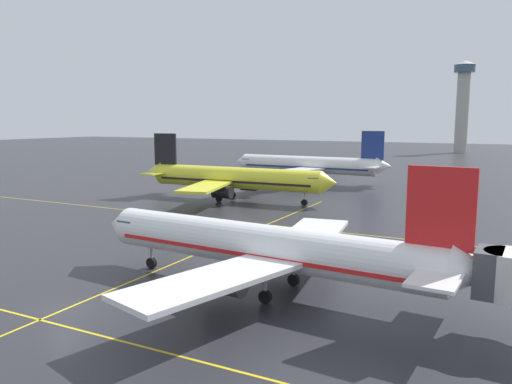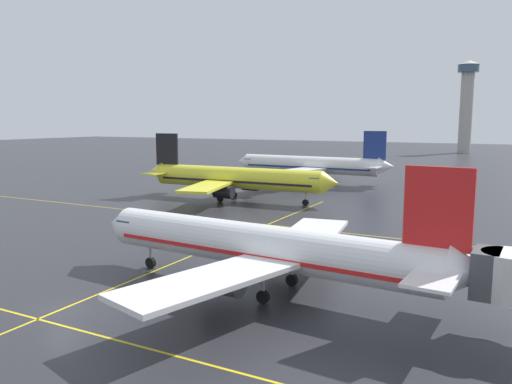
% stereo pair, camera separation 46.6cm
% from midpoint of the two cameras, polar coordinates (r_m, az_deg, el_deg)
% --- Properties ---
extents(ground_plane, '(600.00, 600.00, 0.00)m').
position_cam_midpoint_polar(ground_plane, '(39.73, -21.51, -12.45)').
color(ground_plane, '#28282D').
extents(airliner_front_gate, '(34.38, 29.59, 10.69)m').
position_cam_midpoint_polar(airliner_front_gate, '(39.87, 0.78, -6.30)').
color(airliner_front_gate, white).
rests_on(airliner_front_gate, ground).
extents(airliner_second_row, '(36.39, 31.43, 11.33)m').
position_cam_midpoint_polar(airliner_second_row, '(85.55, -2.80, 1.61)').
color(airliner_second_row, yellow).
rests_on(airliner_second_row, ground).
extents(airliner_third_row, '(37.01, 31.97, 11.52)m').
position_cam_midpoint_polar(airliner_third_row, '(110.55, 5.93, 3.09)').
color(airliner_third_row, white).
rests_on(airliner_third_row, ground).
extents(taxiway_markings, '(129.45, 78.62, 0.01)m').
position_cam_midpoint_polar(taxiway_markings, '(50.98, -7.95, -7.39)').
color(taxiway_markings, yellow).
rests_on(taxiway_markings, ground).
extents(control_tower, '(8.82, 8.82, 38.66)m').
position_cam_midpoint_polar(control_tower, '(231.57, 22.51, 9.71)').
color(control_tower, '#ADA89E').
rests_on(control_tower, ground).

